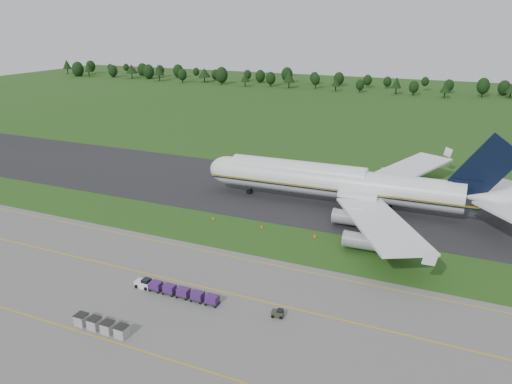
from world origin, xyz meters
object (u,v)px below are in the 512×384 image
at_px(baggage_train, 175,290).
at_px(utility_cart, 278,314).
at_px(aircraft, 342,183).
at_px(edge_markers, 288,232).
at_px(uld_row, 101,325).

height_order(baggage_train, utility_cart, baggage_train).
distance_m(aircraft, edge_markers, 21.57).
bearing_deg(edge_markers, aircraft, 73.16).
bearing_deg(utility_cart, baggage_train, -176.59).
height_order(aircraft, utility_cart, aircraft).
xyz_separation_m(aircraft, edge_markers, (-6.04, -19.95, -5.55)).
height_order(utility_cart, uld_row, uld_row).
distance_m(utility_cart, uld_row, 25.51).
height_order(baggage_train, uld_row, uld_row).
bearing_deg(edge_markers, utility_cart, -72.28).
xyz_separation_m(baggage_train, utility_cart, (17.36, 1.04, -0.36)).
xyz_separation_m(utility_cart, uld_row, (-21.66, -13.46, 0.37)).
height_order(aircraft, baggage_train, aircraft).
bearing_deg(uld_row, utility_cart, 31.86).
bearing_deg(edge_markers, uld_row, -105.97).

